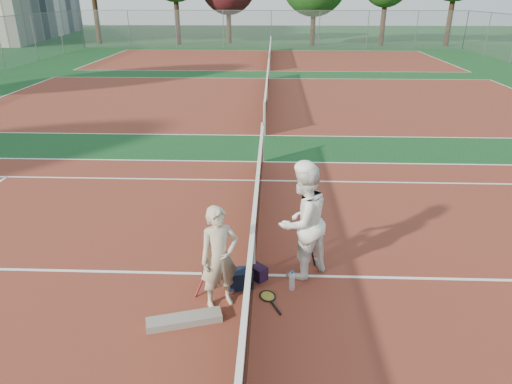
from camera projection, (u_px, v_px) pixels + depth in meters
ground at (254, 275)px, 7.46m from camera, size 130.00×130.00×0.00m
court_main at (254, 275)px, 7.45m from camera, size 23.77×10.97×0.01m
court_far_a at (267, 100)px, 19.83m from camera, size 23.77×10.97×0.01m
court_far_b at (270, 59)px, 32.20m from camera, size 23.77×10.97×0.01m
net_main at (254, 248)px, 7.25m from camera, size 0.10×10.98×1.02m
net_far_a at (267, 88)px, 19.62m from camera, size 0.10×10.98×1.02m
net_far_b at (270, 52)px, 32.00m from camera, size 0.10×10.98×1.02m
fence_back at (271, 30)px, 38.02m from camera, size 32.00×0.06×3.00m
player_a at (219, 258)px, 6.47m from camera, size 0.68×0.60×1.57m
player_b at (303, 222)px, 7.14m from camera, size 1.16×1.14×1.89m
racket_red at (208, 276)px, 6.96m from camera, size 0.43×0.43×0.53m
racket_black_held at (309, 251)px, 7.58m from camera, size 0.24×0.30×0.59m
racket_spare at (268, 296)px, 6.91m from camera, size 0.49×0.66×0.03m
sports_bag_navy at (240, 279)px, 7.10m from camera, size 0.42×0.33×0.30m
sports_bag_purple at (258, 272)px, 7.32m from camera, size 0.33×0.33×0.23m
net_cover_canvas at (184, 320)px, 6.34m from camera, size 1.07×0.53×0.11m
water_bottle at (292, 281)px, 7.03m from camera, size 0.09×0.09×0.30m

